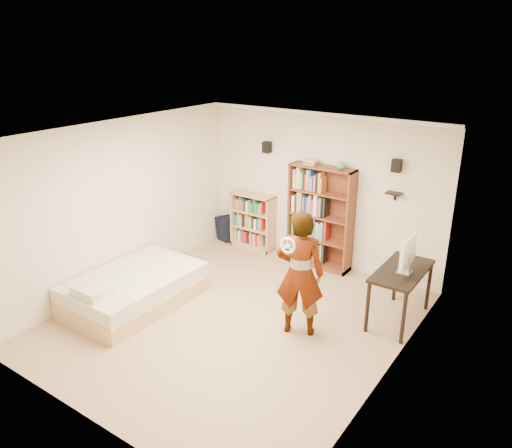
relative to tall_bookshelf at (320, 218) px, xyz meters
The scene contains 14 objects.
ground 2.51m from the tall_bookshelf, 92.93° to the right, with size 4.50×5.00×0.01m, color tan.
room_shell 2.49m from the tall_bookshelf, 92.93° to the right, with size 4.52×5.02×2.71m.
crown_molding 2.92m from the tall_bookshelf, 92.93° to the right, with size 4.50×5.00×0.06m.
speaker_left 1.60m from the tall_bookshelf, behind, with size 0.14×0.12×0.20m, color black.
speaker_right 1.64m from the tall_bookshelf, ahead, with size 0.14×0.12×0.20m, color black.
wall_shelf 1.39m from the tall_bookshelf, ahead, with size 0.25×0.16×0.03m, color black.
tall_bookshelf is the anchor object (origin of this frame).
low_bookshelf 1.48m from the tall_bookshelf, behind, with size 0.86×0.32×1.08m, color tan, non-canonical shape.
computer_desk 2.13m from the tall_bookshelf, 28.48° to the right, with size 0.59×1.18×0.81m, color black, non-canonical shape.
imac 2.16m from the tall_bookshelf, 29.77° to the right, with size 0.11×0.53×0.53m, color silver, non-canonical shape.
daybed 3.33m from the tall_bookshelf, 121.03° to the right, with size 1.32×2.04×0.60m, color beige, non-canonical shape.
person 2.21m from the tall_bookshelf, 69.29° to the right, with size 0.65×0.43×1.78m, color black.
wii_wheel 2.57m from the tall_bookshelf, 71.96° to the right, with size 0.22×0.22×0.04m, color silver.
navy_bag 2.23m from the tall_bookshelf, behind, with size 0.38×0.24×0.51m, color black, non-canonical shape.
Camera 1 is at (3.83, -5.01, 3.87)m, focal length 35.00 mm.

